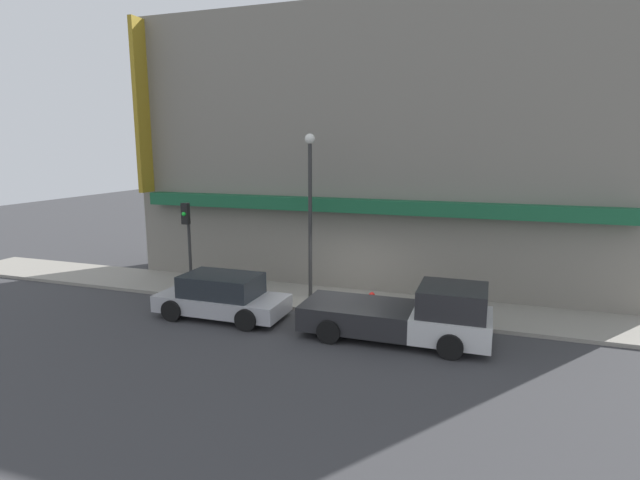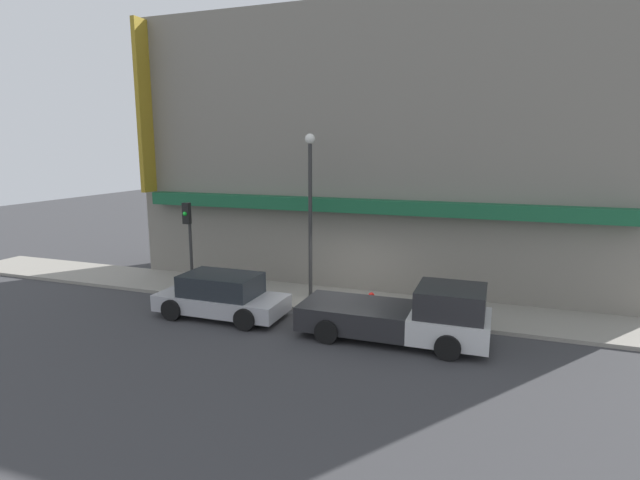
% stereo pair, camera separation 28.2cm
% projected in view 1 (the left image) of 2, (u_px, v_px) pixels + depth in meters
% --- Properties ---
extents(ground_plane, '(80.00, 80.00, 0.00)m').
position_uv_depth(ground_plane, '(340.00, 316.00, 16.76)').
color(ground_plane, '#38383A').
extents(sidewalk, '(36.00, 2.85, 0.13)m').
position_uv_depth(sidewalk, '(351.00, 302.00, 18.08)').
color(sidewalk, gray).
rests_on(sidewalk, ground).
extents(building, '(19.80, 3.80, 10.86)m').
position_uv_depth(building, '(372.00, 151.00, 19.79)').
color(building, gray).
rests_on(building, ground).
extents(pickup_truck, '(5.49, 2.25, 1.72)m').
position_uv_depth(pickup_truck, '(408.00, 315.00, 14.57)').
color(pickup_truck, silver).
rests_on(pickup_truck, ground).
extents(parked_car, '(4.33, 2.02, 1.45)m').
position_uv_depth(parked_car, '(222.00, 296.00, 16.55)').
color(parked_car, '#ADADB2').
rests_on(parked_car, ground).
extents(fire_hydrant, '(0.22, 0.22, 0.63)m').
position_uv_depth(fire_hydrant, '(372.00, 301.00, 16.90)').
color(fire_hydrant, red).
rests_on(fire_hydrant, sidewalk).
extents(street_lamp, '(0.36, 0.36, 5.92)m').
position_uv_depth(street_lamp, '(310.00, 198.00, 17.72)').
color(street_lamp, '#2D2D2D').
rests_on(street_lamp, sidewalk).
extents(traffic_light, '(0.28, 0.42, 3.38)m').
position_uv_depth(traffic_light, '(188.00, 230.00, 18.97)').
color(traffic_light, '#2D2D2D').
rests_on(traffic_light, sidewalk).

